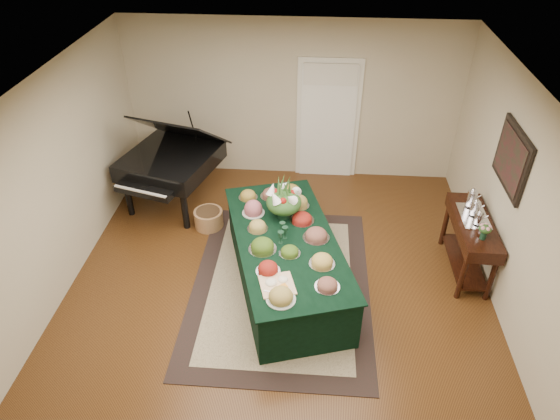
# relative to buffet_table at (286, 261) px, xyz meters

# --- Properties ---
(ground) EXTENTS (6.00, 6.00, 0.00)m
(ground) POSITION_rel_buffet_table_xyz_m (-0.09, -0.13, -0.37)
(ground) COLOR black
(ground) RESTS_ON ground
(area_rug) EXTENTS (2.32, 3.25, 0.01)m
(area_rug) POSITION_rel_buffet_table_xyz_m (-0.06, -0.07, -0.37)
(area_rug) COLOR black
(area_rug) RESTS_ON ground
(kitchen_doorway) EXTENTS (1.05, 0.07, 2.10)m
(kitchen_doorway) POSITION_rel_buffet_table_xyz_m (0.51, 2.84, 0.65)
(kitchen_doorway) COLOR silver
(kitchen_doorway) RESTS_ON ground
(buffet_table) EXTENTS (1.91, 2.84, 0.74)m
(buffet_table) POSITION_rel_buffet_table_xyz_m (0.00, 0.00, 0.00)
(buffet_table) COLOR black
(buffet_table) RESTS_ON ground
(food_platters) EXTENTS (1.38, 2.43, 0.15)m
(food_platters) POSITION_rel_buffet_table_xyz_m (-0.04, 0.07, 0.42)
(food_platters) COLOR silver
(food_platters) RESTS_ON buffet_table
(cutting_board) EXTENTS (0.46, 0.46, 0.10)m
(cutting_board) POSITION_rel_buffet_table_xyz_m (-0.05, -0.83, 0.40)
(cutting_board) COLOR tan
(cutting_board) RESTS_ON buffet_table
(green_goblets) EXTENTS (0.12, 0.26, 0.18)m
(green_goblets) POSITION_rel_buffet_table_xyz_m (-0.04, 0.00, 0.46)
(green_goblets) COLOR #132F1F
(green_goblets) RESTS_ON buffet_table
(floral_centerpiece) EXTENTS (0.48, 0.48, 0.48)m
(floral_centerpiece) POSITION_rel_buffet_table_xyz_m (-0.06, 0.47, 0.65)
(floral_centerpiece) COLOR #132F1F
(floral_centerpiece) RESTS_ON buffet_table
(grand_piano) EXTENTS (1.71, 1.80, 1.61)m
(grand_piano) POSITION_rel_buffet_table_xyz_m (-1.92, 1.73, 0.42)
(grand_piano) COLOR black
(grand_piano) RESTS_ON ground
(wicker_basket) EXTENTS (0.44, 0.44, 0.27)m
(wicker_basket) POSITION_rel_buffet_table_xyz_m (-1.26, 1.14, -0.24)
(wicker_basket) COLOR olive
(wicker_basket) RESTS_ON ground
(mahogany_sideboard) EXTENTS (0.45, 1.30, 0.83)m
(mahogany_sideboard) POSITION_rel_buffet_table_xyz_m (2.41, 0.44, 0.27)
(mahogany_sideboard) COLOR black
(mahogany_sideboard) RESTS_ON ground
(tea_service) EXTENTS (0.34, 0.74, 0.30)m
(tea_service) POSITION_rel_buffet_table_xyz_m (2.41, 0.50, 0.57)
(tea_service) COLOR silver
(tea_service) RESTS_ON mahogany_sideboard
(pink_bouquet) EXTENTS (0.17, 0.17, 0.22)m
(pink_bouquet) POSITION_rel_buffet_table_xyz_m (2.41, 0.07, 0.60)
(pink_bouquet) COLOR #132F1F
(pink_bouquet) RESTS_ON mahogany_sideboard
(wall_painting) EXTENTS (0.05, 0.95, 0.75)m
(wall_painting) POSITION_rel_buffet_table_xyz_m (2.63, 0.44, 1.38)
(wall_painting) COLOR black
(wall_painting) RESTS_ON ground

